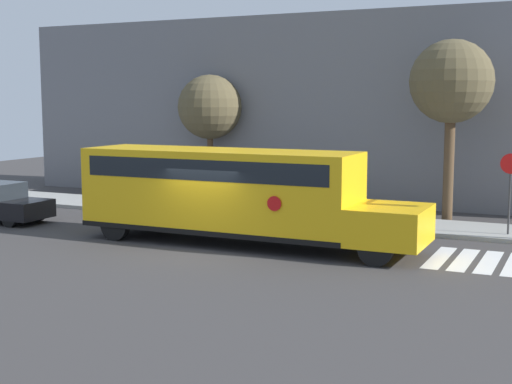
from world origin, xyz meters
The scene contains 7 objects.
ground_plane centered at (0.00, 0.00, 0.00)m, with size 60.00×60.00×0.00m, color #3A3838.
sidewalk_strip centered at (0.00, 6.50, 0.07)m, with size 44.00×3.00×0.15m.
building_backdrop centered at (0.00, 13.00, 4.22)m, with size 32.00×4.00×8.44m.
school_bus centered at (0.36, 1.21, 1.74)m, with size 11.21×2.57×3.03m.
stop_sign centered at (8.37, 5.91, 1.88)m, with size 0.68×0.10×2.87m.
tree_near_sidewalk centered at (-5.38, 10.33, 4.27)m, with size 2.99×2.99×5.79m.
tree_far_sidewalk centered at (5.90, 8.55, 5.24)m, with size 3.13×3.13×6.88m.
Camera 1 is at (10.65, -18.94, 4.60)m, focal length 50.00 mm.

